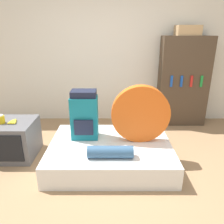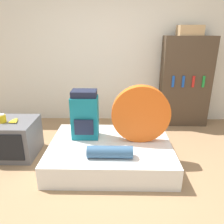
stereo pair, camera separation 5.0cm
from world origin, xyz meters
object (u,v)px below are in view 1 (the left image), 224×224
object	(u,v)px
canister	(1,119)
television	(14,139)
tent_bag	(141,114)
sleeping_roll	(110,152)
backpack	(85,115)
bookshelf	(183,82)
cardboard_box	(188,30)

from	to	relation	value
canister	television	bearing A→B (deg)	18.23
tent_bag	canister	xyz separation A→B (m)	(-1.90, 0.05, -0.10)
sleeping_roll	backpack	bearing A→B (deg)	123.73
television	sleeping_roll	bearing A→B (deg)	-20.79
backpack	tent_bag	distance (m)	0.77
canister	bookshelf	world-z (taller)	bookshelf
canister	sleeping_roll	bearing A→B (deg)	-18.12
bookshelf	cardboard_box	size ratio (longest dim) A/B	4.02
tent_bag	cardboard_box	world-z (taller)	cardboard_box
tent_bag	cardboard_box	bearing A→B (deg)	54.73
television	backpack	bearing A→B (deg)	0.81
sleeping_roll	bookshelf	size ratio (longest dim) A/B	0.33
sleeping_roll	tent_bag	bearing A→B (deg)	47.80
television	tent_bag	bearing A→B (deg)	-2.81
sleeping_roll	television	xyz separation A→B (m)	(-1.39, 0.53, -0.10)
cardboard_box	bookshelf	bearing A→B (deg)	-31.26
sleeping_roll	cardboard_box	size ratio (longest dim) A/B	1.34
cardboard_box	tent_bag	bearing A→B (deg)	-125.27
television	cardboard_box	size ratio (longest dim) A/B	1.50
backpack	canister	bearing A→B (deg)	-177.43
backpack	canister	distance (m)	1.14
sleeping_roll	television	size ratio (longest dim) A/B	0.89
sleeping_roll	television	bearing A→B (deg)	159.21
backpack	television	distance (m)	1.09
bookshelf	cardboard_box	xyz separation A→B (m)	(-0.02, 0.01, 0.91)
backpack	canister	world-z (taller)	backpack
bookshelf	tent_bag	bearing A→B (deg)	-126.06
backpack	television	world-z (taller)	backpack
sleeping_roll	canister	bearing A→B (deg)	161.88
tent_bag	television	xyz separation A→B (m)	(-1.79, 0.09, -0.42)
bookshelf	cardboard_box	world-z (taller)	cardboard_box
canister	cardboard_box	bearing A→B (deg)	24.14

